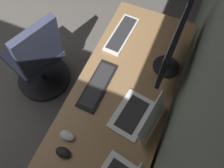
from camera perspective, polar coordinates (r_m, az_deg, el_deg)
wall_back at (r=1.23m, az=23.63°, el=5.82°), size 4.47×0.10×2.60m
desk at (r=1.70m, az=1.55°, el=-5.22°), size 1.85×0.70×0.73m
drawer_pedestal at (r=1.92m, az=-1.12°, el=-16.08°), size 0.40×0.51×0.69m
monitor_primary at (r=1.62m, az=14.77°, el=8.85°), size 0.54×0.20×0.43m
laptop_left at (r=1.55m, az=6.82°, el=-7.90°), size 0.36×0.32×0.21m
keyboard_main at (r=1.68m, az=-3.60°, el=-0.31°), size 0.42×0.15×0.02m
keyboard_spare at (r=1.95m, az=2.39°, el=12.23°), size 0.43×0.17×0.02m
mouse_main at (r=1.54m, az=-11.92°, el=-16.20°), size 0.06×0.10×0.03m
mouse_spare at (r=1.56m, az=-11.01°, el=-12.40°), size 0.06×0.10×0.03m
office_chair at (r=2.25m, az=-17.83°, el=5.76°), size 0.56×0.61×0.97m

